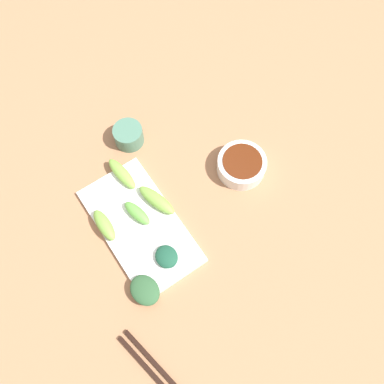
% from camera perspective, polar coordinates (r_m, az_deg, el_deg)
% --- Properties ---
extents(tabletop, '(2.10, 2.10, 0.02)m').
position_cam_1_polar(tabletop, '(0.96, 0.55, -1.32)').
color(tabletop, '#9E6E4B').
rests_on(tabletop, ground).
extents(sauce_bowl, '(0.11, 0.11, 0.04)m').
position_cam_1_polar(sauce_bowl, '(0.97, 6.72, 3.68)').
color(sauce_bowl, silver).
rests_on(sauce_bowl, tabletop).
extents(serving_plate, '(0.16, 0.29, 0.01)m').
position_cam_1_polar(serving_plate, '(0.93, -7.00, -4.58)').
color(serving_plate, white).
rests_on(serving_plate, tabletop).
extents(broccoli_leafy_0, '(0.05, 0.05, 0.02)m').
position_cam_1_polar(broccoli_leafy_0, '(0.89, -3.46, -8.72)').
color(broccoli_leafy_0, '#194934').
rests_on(broccoli_leafy_0, serving_plate).
extents(broccoli_stalk_1, '(0.04, 0.08, 0.02)m').
position_cam_1_polar(broccoli_stalk_1, '(0.92, -7.43, -2.84)').
color(broccoli_stalk_1, '#5FA643').
rests_on(broccoli_stalk_1, serving_plate).
extents(broccoli_stalk_2, '(0.06, 0.10, 0.02)m').
position_cam_1_polar(broccoli_stalk_2, '(0.93, -4.81, -1.10)').
color(broccoli_stalk_2, '#78AA42').
rests_on(broccoli_stalk_2, serving_plate).
extents(broccoli_stalk_3, '(0.04, 0.10, 0.02)m').
position_cam_1_polar(broccoli_stalk_3, '(0.96, -9.45, 2.45)').
color(broccoli_stalk_3, '#7AB042').
rests_on(broccoli_stalk_3, serving_plate).
extents(broccoli_leafy_4, '(0.06, 0.07, 0.02)m').
position_cam_1_polar(broccoli_leafy_4, '(0.88, -6.39, -13.05)').
color(broccoli_leafy_4, '#2C5430').
rests_on(broccoli_leafy_4, serving_plate).
extents(broccoli_stalk_5, '(0.03, 0.08, 0.03)m').
position_cam_1_polar(broccoli_stalk_5, '(0.92, -11.77, -4.41)').
color(broccoli_stalk_5, '#74A941').
rests_on(broccoli_stalk_5, serving_plate).
extents(chopsticks, '(0.07, 0.23, 0.01)m').
position_cam_1_polar(chopsticks, '(0.88, -3.95, -23.89)').
color(chopsticks, black).
rests_on(chopsticks, tabletop).
extents(tea_cup, '(0.07, 0.07, 0.05)m').
position_cam_1_polar(tea_cup, '(1.01, -8.57, 7.59)').
color(tea_cup, '#487560').
rests_on(tea_cup, tabletop).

